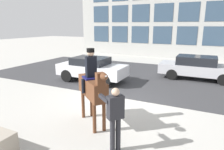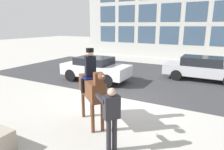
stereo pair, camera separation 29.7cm
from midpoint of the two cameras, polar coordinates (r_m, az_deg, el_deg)
name	(u,v)px [view 1 (the left image)]	position (r m, az deg, el deg)	size (l,w,h in m)	color
ground_plane	(120,102)	(8.49, 1.34, -7.82)	(80.00, 80.00, 0.00)	#B2AFA8
road_surface	(150,77)	(12.76, 10.26, -0.52)	(20.73, 8.50, 0.01)	#38383A
mounted_horse_lead	(93,86)	(6.32, -6.90, -3.12)	(1.70, 1.47, 2.48)	#59331E
pedestrian_bystander	(115,115)	(5.04, -0.91, -11.27)	(0.89, 0.54, 1.70)	#232328
street_car_near_lane	(92,68)	(11.55, -6.52, 1.91)	(3.92, 1.77, 1.39)	silver
street_car_far_lane	(197,67)	(12.90, 22.61, 2.07)	(4.39, 1.80, 1.38)	#B7B7BC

